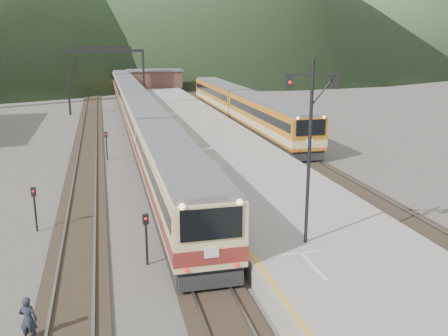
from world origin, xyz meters
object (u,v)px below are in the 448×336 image
object	(u,v)px
worker	(28,319)
second_train	(241,106)
main_train	(136,108)
signal_mast	(310,135)

from	to	relation	value
worker	second_train	bearing A→B (deg)	-101.33
main_train	second_train	size ratio (longest dim) A/B	1.99
signal_mast	worker	xyz separation A→B (m)	(-10.62, -3.18, -4.80)
worker	signal_mast	bearing A→B (deg)	-150.01
signal_mast	main_train	bearing A→B (deg)	96.83
second_train	signal_mast	world-z (taller)	signal_mast
main_train	signal_mast	bearing A→B (deg)	-83.17
second_train	signal_mast	bearing A→B (deg)	-101.32
signal_mast	worker	size ratio (longest dim) A/B	4.88
main_train	signal_mast	xyz separation A→B (m)	(4.41, -36.79, 3.63)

